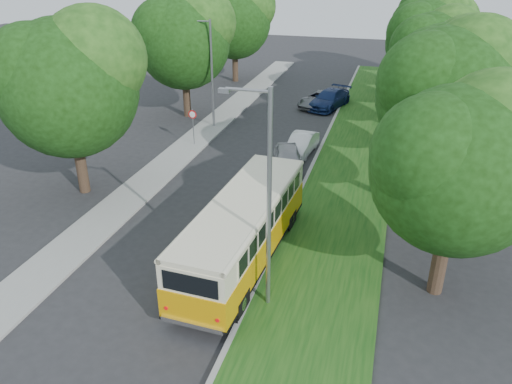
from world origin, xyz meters
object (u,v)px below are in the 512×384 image
(vintage_bus, at_px, (244,231))
(car_white, at_px, (301,144))
(car_blue, at_px, (329,99))
(car_grey, at_px, (319,99))
(lamppost_far, at_px, (210,70))
(car_silver, at_px, (288,159))
(lamppost_near, at_px, (266,197))

(vintage_bus, bearing_deg, car_white, 93.81)
(car_blue, height_order, car_grey, car_blue)
(vintage_bus, xyz_separation_m, car_grey, (-0.74, 23.38, -0.82))
(car_white, distance_m, car_blue, 10.68)
(lamppost_far, relative_size, car_silver, 1.84)
(car_silver, relative_size, car_white, 1.06)
(vintage_bus, height_order, car_silver, vintage_bus)
(vintage_bus, distance_m, car_grey, 23.40)
(lamppost_far, bearing_deg, car_blue, 44.19)
(car_silver, bearing_deg, lamppost_near, -95.86)
(lamppost_near, distance_m, car_silver, 12.94)
(car_white, bearing_deg, vintage_bus, -83.69)
(car_grey, bearing_deg, car_white, -65.84)
(car_blue, bearing_deg, lamppost_near, -69.54)
(car_white, height_order, car_grey, car_white)
(vintage_bus, relative_size, car_grey, 2.17)
(car_white, xyz_separation_m, car_blue, (0.19, 10.67, 0.09))
(car_silver, bearing_deg, lamppost_far, 123.33)
(lamppost_far, bearing_deg, car_silver, -41.85)
(car_white, relative_size, car_blue, 0.77)
(lamppost_far, bearing_deg, car_white, -25.54)
(vintage_bus, xyz_separation_m, car_blue, (0.08, 23.31, -0.72))
(lamppost_far, xyz_separation_m, car_blue, (7.42, 7.22, -3.39))
(lamppost_near, height_order, car_blue, lamppost_near)
(car_silver, distance_m, car_grey, 13.54)
(vintage_bus, distance_m, car_white, 12.66)
(lamppost_near, relative_size, car_silver, 1.96)
(lamppost_far, distance_m, car_grey, 10.43)
(lamppost_far, xyz_separation_m, car_white, (7.24, -3.46, -3.48))
(lamppost_far, bearing_deg, lamppost_near, -64.29)
(vintage_bus, bearing_deg, car_grey, 95.15)
(lamppost_far, height_order, car_white, lamppost_far)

